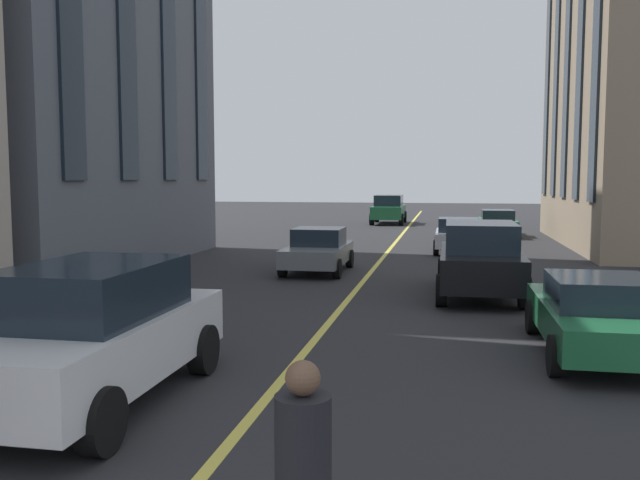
{
  "coord_description": "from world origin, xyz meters",
  "views": [
    {
      "loc": [
        -1.89,
        -2.39,
        3.0
      ],
      "look_at": [
        11.02,
        0.07,
        1.78
      ],
      "focal_mm": 37.78,
      "sensor_mm": 36.0,
      "label": 1
    }
  ],
  "objects_px": {
    "car_silver_near": "(458,235)",
    "car_grey_trailing": "(318,250)",
    "car_black_mid": "(480,258)",
    "car_white_far": "(94,332)",
    "car_green_parked_b": "(389,209)",
    "car_green_parked_a": "(598,315)",
    "car_green_oncoming": "(497,223)"
  },
  "relations": [
    {
      "from": "car_green_parked_b",
      "to": "car_green_oncoming",
      "type": "relative_size",
      "value": 1.07
    },
    {
      "from": "car_black_mid",
      "to": "car_white_far",
      "type": "bearing_deg",
      "value": 149.89
    },
    {
      "from": "car_green_oncoming",
      "to": "car_black_mid",
      "type": "xyz_separation_m",
      "value": [
        -18.43,
        1.69,
        0.27
      ]
    },
    {
      "from": "car_green_parked_b",
      "to": "car_green_parked_a",
      "type": "xyz_separation_m",
      "value": [
        -32.38,
        -6.34,
        -0.27
      ]
    },
    {
      "from": "car_green_oncoming",
      "to": "car_black_mid",
      "type": "relative_size",
      "value": 0.94
    },
    {
      "from": "car_green_parked_b",
      "to": "car_green_parked_a",
      "type": "distance_m",
      "value": 33.0
    },
    {
      "from": "car_white_far",
      "to": "car_black_mid",
      "type": "bearing_deg",
      "value": -30.11
    },
    {
      "from": "car_green_parked_b",
      "to": "car_white_far",
      "type": "xyz_separation_m",
      "value": [
        -36.19,
        0.75,
        0.0
      ]
    },
    {
      "from": "car_green_oncoming",
      "to": "car_black_mid",
      "type": "bearing_deg",
      "value": 174.76
    },
    {
      "from": "car_silver_near",
      "to": "car_grey_trailing",
      "type": "xyz_separation_m",
      "value": [
        -6.61,
        4.47,
        0.0
      ]
    },
    {
      "from": "car_green_parked_b",
      "to": "car_grey_trailing",
      "type": "relative_size",
      "value": 1.21
    },
    {
      "from": "car_green_parked_a",
      "to": "car_black_mid",
      "type": "xyz_separation_m",
      "value": [
        5.51,
        1.69,
        0.27
      ]
    },
    {
      "from": "car_green_parked_b",
      "to": "car_grey_trailing",
      "type": "bearing_deg",
      "value": 179.44
    },
    {
      "from": "car_silver_near",
      "to": "car_green_parked_a",
      "type": "xyz_separation_m",
      "value": [
        -15.76,
        -2.1,
        0.0
      ]
    },
    {
      "from": "car_green_parked_b",
      "to": "car_grey_trailing",
      "type": "distance_m",
      "value": 23.23
    },
    {
      "from": "car_grey_trailing",
      "to": "car_white_far",
      "type": "height_order",
      "value": "car_white_far"
    },
    {
      "from": "car_silver_near",
      "to": "car_grey_trailing",
      "type": "distance_m",
      "value": 7.98
    },
    {
      "from": "car_green_parked_a",
      "to": "car_black_mid",
      "type": "height_order",
      "value": "car_black_mid"
    },
    {
      "from": "car_green_parked_b",
      "to": "car_green_parked_a",
      "type": "height_order",
      "value": "car_green_parked_b"
    },
    {
      "from": "car_green_parked_b",
      "to": "car_green_oncoming",
      "type": "height_order",
      "value": "car_green_parked_b"
    },
    {
      "from": "car_white_far",
      "to": "car_green_oncoming",
      "type": "bearing_deg",
      "value": -14.34
    },
    {
      "from": "car_green_oncoming",
      "to": "car_silver_near",
      "type": "bearing_deg",
      "value": 165.6
    },
    {
      "from": "car_green_oncoming",
      "to": "car_white_far",
      "type": "relative_size",
      "value": 0.94
    },
    {
      "from": "car_silver_near",
      "to": "car_green_parked_a",
      "type": "distance_m",
      "value": 15.9
    },
    {
      "from": "car_grey_trailing",
      "to": "car_black_mid",
      "type": "height_order",
      "value": "car_black_mid"
    },
    {
      "from": "car_green_oncoming",
      "to": "car_black_mid",
      "type": "height_order",
      "value": "car_black_mid"
    },
    {
      "from": "car_green_oncoming",
      "to": "car_grey_trailing",
      "type": "distance_m",
      "value": 16.18
    },
    {
      "from": "car_green_parked_a",
      "to": "car_white_far",
      "type": "bearing_deg",
      "value": 118.23
    },
    {
      "from": "car_grey_trailing",
      "to": "car_black_mid",
      "type": "distance_m",
      "value": 6.09
    },
    {
      "from": "car_silver_near",
      "to": "car_grey_trailing",
      "type": "bearing_deg",
      "value": 145.95
    },
    {
      "from": "car_green_parked_b",
      "to": "car_white_far",
      "type": "height_order",
      "value": "same"
    },
    {
      "from": "car_green_parked_b",
      "to": "car_black_mid",
      "type": "relative_size",
      "value": 1.0
    }
  ]
}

